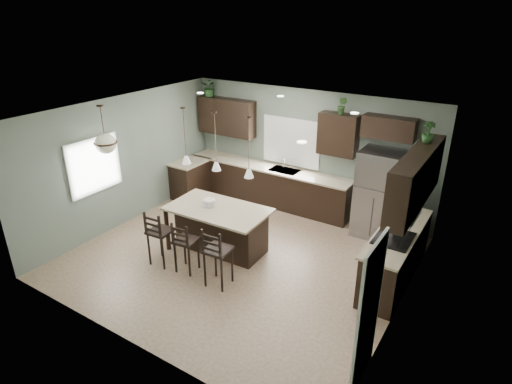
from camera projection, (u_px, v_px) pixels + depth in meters
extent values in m
plane|color=#9E8466|center=(241.00, 257.00, 8.31)|extent=(6.00, 6.00, 0.00)
cube|color=white|center=(368.00, 314.00, 5.24)|extent=(0.04, 0.82, 2.04)
cube|color=white|center=(291.00, 142.00, 10.00)|extent=(1.35, 0.02, 1.00)
cube|color=white|center=(94.00, 165.00, 8.54)|extent=(0.02, 1.10, 1.00)
cube|color=black|center=(190.00, 180.00, 10.77)|extent=(0.60, 0.90, 0.90)
cube|color=#B9AE8B|center=(189.00, 162.00, 10.57)|extent=(0.66, 0.96, 0.04)
cube|color=black|center=(268.00, 185.00, 10.44)|extent=(4.20, 0.60, 0.90)
cube|color=#B9AE8B|center=(268.00, 167.00, 10.24)|extent=(4.20, 0.66, 0.04)
cube|color=gray|center=(284.00, 170.00, 10.01)|extent=(0.70, 0.45, 0.01)
cylinder|color=silver|center=(284.00, 165.00, 9.93)|extent=(0.02, 0.02, 0.28)
cube|color=black|center=(227.00, 117.00, 10.58)|extent=(1.55, 0.34, 0.90)
cube|color=black|center=(338.00, 135.00, 9.13)|extent=(0.85, 0.34, 0.90)
cube|color=black|center=(389.00, 128.00, 8.49)|extent=(1.05, 0.34, 0.45)
cube|color=black|center=(396.00, 257.00, 7.48)|extent=(0.60, 2.35, 0.90)
cube|color=#B9AE8B|center=(398.00, 233.00, 7.30)|extent=(0.66, 2.35, 0.04)
cube|color=black|center=(394.00, 238.00, 7.08)|extent=(0.58, 0.75, 0.02)
cube|color=gray|center=(374.00, 259.00, 7.42)|extent=(0.01, 0.72, 0.60)
cube|color=black|center=(416.00, 179.00, 6.81)|extent=(0.34, 2.35, 0.90)
cube|color=gray|center=(405.00, 207.00, 6.79)|extent=(0.40, 0.75, 0.40)
cube|color=gray|center=(379.00, 194.00, 8.77)|extent=(0.90, 0.74, 1.85)
cube|color=black|center=(219.00, 230.00, 8.35)|extent=(1.97, 1.16, 0.92)
cylinder|color=silver|center=(209.00, 203.00, 8.23)|extent=(0.24, 0.24, 0.14)
cube|color=black|center=(161.00, 237.00, 7.90)|extent=(0.44, 0.44, 1.11)
cube|color=black|center=(186.00, 246.00, 7.69)|extent=(0.42, 0.42, 1.03)
cube|color=black|center=(218.00, 256.00, 7.28)|extent=(0.45, 0.45, 1.14)
imported|color=#244E22|center=(210.00, 88.00, 10.51)|extent=(0.42, 0.37, 0.44)
imported|color=#325A27|center=(342.00, 105.00, 8.83)|extent=(0.23, 0.20, 0.37)
imported|color=#285525|center=(428.00, 132.00, 7.01)|extent=(0.25, 0.25, 0.35)
plane|color=slate|center=(307.00, 151.00, 9.87)|extent=(6.00, 0.00, 6.00)
plane|color=slate|center=(121.00, 261.00, 5.62)|extent=(6.00, 0.00, 6.00)
plane|color=slate|center=(125.00, 161.00, 9.22)|extent=(0.00, 5.50, 5.50)
plane|color=slate|center=(408.00, 234.00, 6.28)|extent=(0.00, 5.50, 5.50)
plane|color=white|center=(238.00, 115.00, 7.19)|extent=(6.00, 6.00, 0.00)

